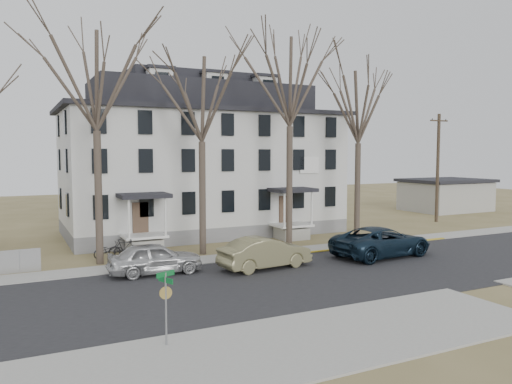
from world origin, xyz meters
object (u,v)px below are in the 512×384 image
tree_mid_right (359,102)px  bicycle_left (109,251)px  boarding_house (202,162)px  utility_pole_far (438,166)px  street_sign (166,297)px  car_navy (381,242)px  car_silver (155,259)px  tree_mid_left (202,93)px  tree_far_left (95,73)px  bicycle_right (124,249)px  tree_center (290,75)px  car_tan (265,253)px

tree_mid_right → bicycle_left: 19.19m
boarding_house → bicycle_left: boarding_house is taller
utility_pole_far → street_sign: (-29.55, -17.33, -3.28)m
car_navy → street_sign: size_ratio=2.59×
boarding_house → tree_mid_right: tree_mid_right is taller
car_silver → car_navy: size_ratio=0.74×
car_navy → car_silver: bearing=77.4°
tree_mid_left → bicycle_left: tree_mid_left is taller
tree_far_left → car_silver: size_ratio=2.94×
bicycle_right → street_sign: bearing=178.0°
bicycle_right → street_sign: size_ratio=0.74×
tree_center → car_navy: size_ratio=2.35×
boarding_house → bicycle_right: boarding_house is taller
car_tan → bicycle_left: car_tan is taller
tree_mid_left → bicycle_left: 10.65m
tree_far_left → street_sign: size_ratio=5.66×
tree_center → tree_mid_right: 5.70m
tree_mid_left → car_silver: tree_mid_left is taller
tree_mid_right → bicycle_right: tree_mid_right is taller
car_tan → bicycle_left: (-6.93, 6.22, -0.37)m
bicycle_left → bicycle_right: 0.88m
car_tan → bicycle_right: (-6.09, 6.01, -0.28)m
utility_pole_far → car_navy: utility_pole_far is taller
bicycle_right → car_navy: bearing=-110.6°
utility_pole_far → car_tan: 24.13m
tree_mid_right → bicycle_right: size_ratio=7.09×
tree_mid_right → car_navy: size_ratio=2.03×
tree_far_left → utility_pole_far: 30.29m
tree_far_left → boarding_house: bearing=42.2°
tree_mid_right → bicycle_left: tree_mid_right is taller
car_navy → bicycle_left: 15.87m
boarding_house → car_navy: (6.12, -13.55, -4.51)m
boarding_house → tree_mid_right: bearing=-43.8°
tree_center → car_tan: size_ratio=2.94×
car_navy → street_sign: street_sign is taller
tree_mid_left → car_navy: size_ratio=2.03×
utility_pole_far → bicycle_right: bearing=-173.3°
tree_center → car_tan: bearing=-130.9°
tree_far_left → car_silver: bearing=-60.5°
street_sign → car_navy: bearing=4.4°
utility_pole_far → tree_mid_left: bearing=-169.9°
tree_mid_left → street_sign: tree_mid_left is taller
boarding_house → street_sign: boarding_house is taller
tree_far_left → street_sign: (-0.05, -13.13, -8.72)m
bicycle_left → bicycle_right: (0.85, -0.21, 0.08)m
bicycle_left → car_silver: bearing=-172.0°
tree_far_left → tree_center: size_ratio=0.93×
car_silver → bicycle_right: 4.69m
tree_center → bicycle_right: bearing=174.9°
bicycle_left → bicycle_right: size_ratio=0.97×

